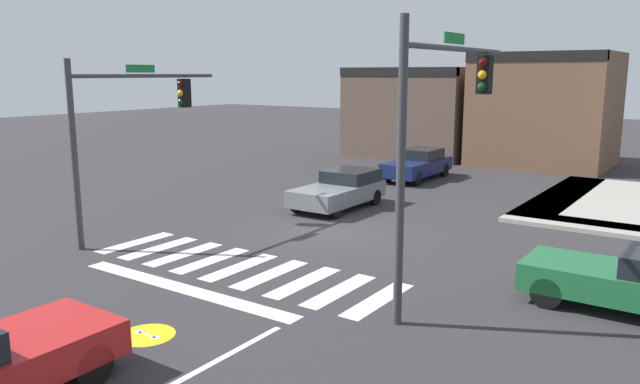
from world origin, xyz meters
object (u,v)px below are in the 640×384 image
Objects in this scene: traffic_signal_southwest at (130,115)px; car_gray at (340,189)px; car_navy at (418,164)px; car_green at (636,281)px; traffic_signal_southeast at (442,113)px.

car_gray is (3.17, 7.10, -3.10)m from traffic_signal_southwest.
car_navy is at bearing -177.35° from car_gray.
car_green is at bearing 64.17° from car_gray.
car_green is at bearing -69.11° from traffic_signal_southeast.
traffic_signal_southwest is 1.36× the size of car_green.
car_gray is 0.99× the size of car_green.
traffic_signal_southeast is 16.43m from car_navy.
car_navy is 17.03m from car_green.
car_navy is at bearing 27.10° from traffic_signal_southeast.
traffic_signal_southwest is 8.37m from car_gray.
traffic_signal_southeast reaches higher than car_navy.
car_navy reaches higher than car_gray.
traffic_signal_southwest is 1.38× the size of car_gray.
traffic_signal_southeast reaches higher than car_gray.
traffic_signal_southeast is at bearing -88.11° from traffic_signal_southwest.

